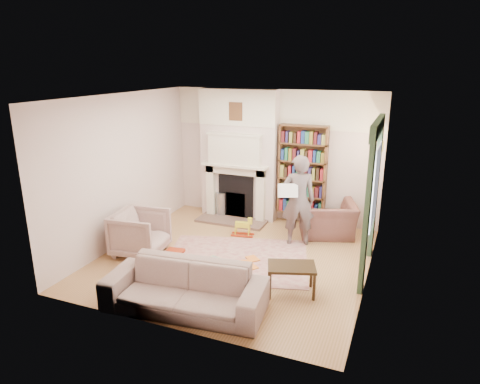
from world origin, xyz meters
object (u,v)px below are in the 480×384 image
at_px(sofa, 185,288).
at_px(man_reading, 298,200).
at_px(bookcase, 302,170).
at_px(armchair_reading, 327,219).
at_px(armchair_left, 140,233).
at_px(rocking_horse, 242,227).
at_px(paraffin_heater, 221,204).
at_px(coffee_table, 291,279).

relative_size(sofa, man_reading, 1.29).
distance_m(bookcase, armchair_reading, 1.16).
bearing_deg(armchair_left, bookcase, -47.91).
bearing_deg(rocking_horse, sofa, -95.35).
bearing_deg(paraffin_heater, bookcase, 7.12).
height_order(paraffin_heater, rocking_horse, paraffin_heater).
relative_size(man_reading, coffee_table, 2.47).
bearing_deg(armchair_left, paraffin_heater, -18.92).
height_order(armchair_left, sofa, armchair_left).
xyz_separation_m(bookcase, man_reading, (0.20, -1.09, -0.31)).
xyz_separation_m(armchair_left, paraffin_heater, (0.53, 2.36, -0.12)).
bearing_deg(bookcase, coffee_table, -78.53).
height_order(armchair_left, paraffin_heater, armchair_left).
xyz_separation_m(armchair_left, coffee_table, (2.88, -0.34, -0.17)).
height_order(bookcase, rocking_horse, bookcase).
relative_size(bookcase, paraffin_heater, 3.36).
xyz_separation_m(sofa, paraffin_heater, (-1.10, 3.67, -0.05)).
distance_m(armchair_left, coffee_table, 2.91).
distance_m(man_reading, paraffin_heater, 2.23).
relative_size(armchair_reading, man_reading, 0.62).
height_order(coffee_table, paraffin_heater, paraffin_heater).
distance_m(armchair_left, man_reading, 2.94).
height_order(coffee_table, rocking_horse, coffee_table).
distance_m(armchair_reading, sofa, 3.65).
xyz_separation_m(coffee_table, paraffin_heater, (-2.35, 2.70, 0.05)).
bearing_deg(man_reading, paraffin_heater, -45.62).
bearing_deg(coffee_table, bookcase, 82.93).
relative_size(sofa, rocking_horse, 5.01).
bearing_deg(armchair_left, coffee_table, -102.98).
bearing_deg(coffee_table, armchair_left, 154.78).
bearing_deg(armchair_reading, rocking_horse, 3.94).
height_order(sofa, man_reading, man_reading).
relative_size(man_reading, paraffin_heater, 3.14).
bearing_deg(armchair_left, man_reading, -65.42).
relative_size(armchair_left, coffee_table, 1.25).
height_order(bookcase, paraffin_heater, bookcase).
bearing_deg(rocking_horse, coffee_table, -60.24).
xyz_separation_m(armchair_left, rocking_horse, (1.40, 1.44, -0.20)).
relative_size(armchair_reading, sofa, 0.48).
distance_m(coffee_table, paraffin_heater, 3.58).
distance_m(armchair_reading, coffee_table, 2.43).
bearing_deg(armchair_left, armchair_reading, -60.91).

